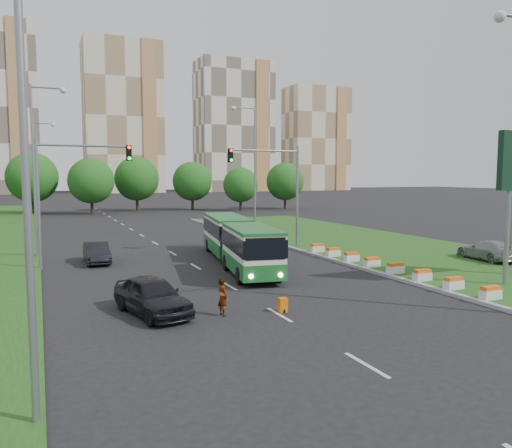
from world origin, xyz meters
name	(u,v)px	position (x,y,z in m)	size (l,w,h in m)	color
ground	(280,281)	(0.00, 0.00, 0.00)	(360.00, 360.00, 0.00)	black
grass_median	(382,247)	(13.00, 8.00, 0.07)	(14.00, 60.00, 0.15)	#1E4914
median_kerb	(305,252)	(6.05, 8.00, 0.09)	(0.30, 60.00, 0.18)	#969696
lane_markings	(150,240)	(-3.00, 20.00, 0.00)	(0.20, 100.00, 0.01)	#BBBBB3
flower_planters	(383,265)	(6.70, -0.30, 0.45)	(1.10, 15.90, 0.60)	silver
traffic_mast_median	(278,181)	(4.78, 10.00, 5.35)	(5.76, 0.32, 8.00)	gray
traffic_mast_left	(66,182)	(-10.38, 9.00, 5.35)	(5.76, 0.32, 8.00)	gray
street_lamps	(178,172)	(-3.00, 10.00, 6.00)	(36.00, 60.00, 12.00)	gray
tree_line	(185,183)	(10.00, 55.00, 4.50)	(120.00, 8.00, 9.00)	#185516
apartment_tower_ceast	(123,118)	(15.00, 150.00, 25.00)	(25.00, 15.00, 50.00)	beige
apartment_tower_east	(234,127)	(55.00, 150.00, 23.50)	(27.00, 15.00, 47.00)	beige
midrise_east	(316,140)	(90.00, 150.00, 20.00)	(24.00, 14.00, 40.00)	beige
articulated_bus	(235,241)	(-0.37, 5.92, 1.52)	(2.34, 15.03, 2.48)	beige
car_left_near	(152,296)	(-7.81, -3.82, 0.79)	(1.87, 4.65, 1.58)	black
car_left_far	(97,253)	(-8.60, 9.90, 0.69)	(1.46, 4.19, 1.38)	black
car_median	(487,250)	(15.31, -0.17, 0.81)	(1.85, 4.56, 1.32)	#93959B
pedestrian	(223,297)	(-5.18, -5.15, 0.77)	(0.56, 0.37, 1.55)	gray
shopping_trolley	(283,305)	(-2.68, -5.68, 0.30)	(0.35, 0.37, 0.61)	#D6640B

